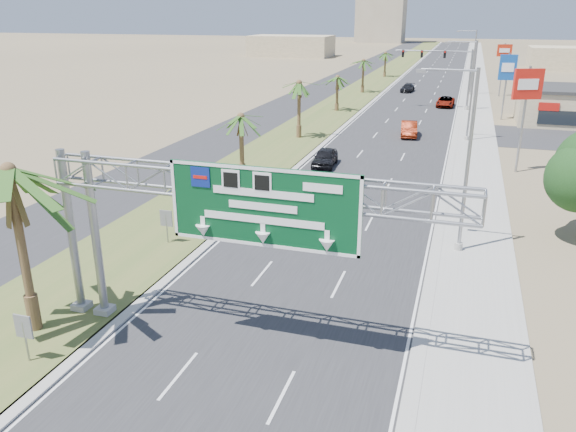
{
  "coord_description": "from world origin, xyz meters",
  "views": [
    {
      "loc": [
        7.08,
        -8.38,
        12.61
      ],
      "look_at": [
        0.14,
        13.64,
        4.2
      ],
      "focal_mm": 35.0,
      "sensor_mm": 36.0,
      "label": 1
    }
  ],
  "objects_px": {
    "car_left_lane": "(325,158)",
    "car_mid_lane": "(409,129)",
    "palm_near": "(8,172)",
    "signal_mast": "(454,74)",
    "pole_sign_blue": "(507,70)",
    "car_far": "(408,88)",
    "pole_sign_red_far": "(504,55)",
    "pole_sign_red_near": "(527,90)",
    "car_right_lane": "(445,102)",
    "sign_gantry": "(228,198)"
  },
  "relations": [
    {
      "from": "palm_near",
      "to": "pole_sign_blue",
      "type": "distance_m",
      "value": 61.7
    },
    {
      "from": "signal_mast",
      "to": "pole_sign_red_far",
      "type": "distance_m",
      "value": 17.3
    },
    {
      "from": "car_far",
      "to": "pole_sign_blue",
      "type": "bearing_deg",
      "value": -52.8
    },
    {
      "from": "palm_near",
      "to": "pole_sign_blue",
      "type": "relative_size",
      "value": 1.04
    },
    {
      "from": "sign_gantry",
      "to": "car_far",
      "type": "bearing_deg",
      "value": 91.07
    },
    {
      "from": "palm_near",
      "to": "pole_sign_red_near",
      "type": "distance_m",
      "value": 38.78
    },
    {
      "from": "pole_sign_red_far",
      "to": "pole_sign_red_near",
      "type": "bearing_deg",
      "value": -90.34
    },
    {
      "from": "pole_sign_blue",
      "to": "car_left_lane",
      "type": "bearing_deg",
      "value": -118.6
    },
    {
      "from": "signal_mast",
      "to": "pole_sign_red_near",
      "type": "xyz_separation_m",
      "value": [
        6.45,
        -31.26,
        1.9
      ]
    },
    {
      "from": "pole_sign_blue",
      "to": "palm_near",
      "type": "bearing_deg",
      "value": -109.55
    },
    {
      "from": "pole_sign_blue",
      "to": "pole_sign_red_far",
      "type": "distance_m",
      "value": 21.71
    },
    {
      "from": "car_mid_lane",
      "to": "pole_sign_red_far",
      "type": "bearing_deg",
      "value": 67.15
    },
    {
      "from": "pole_sign_red_near",
      "to": "signal_mast",
      "type": "bearing_deg",
      "value": 101.67
    },
    {
      "from": "sign_gantry",
      "to": "pole_sign_blue",
      "type": "bearing_deg",
      "value": 77.46
    },
    {
      "from": "car_far",
      "to": "pole_sign_blue",
      "type": "relative_size",
      "value": 0.55
    },
    {
      "from": "car_left_lane",
      "to": "car_mid_lane",
      "type": "relative_size",
      "value": 0.93
    },
    {
      "from": "car_right_lane",
      "to": "palm_near",
      "type": "bearing_deg",
      "value": -99.64
    },
    {
      "from": "car_mid_lane",
      "to": "car_far",
      "type": "distance_m",
      "value": 36.32
    },
    {
      "from": "car_left_lane",
      "to": "car_mid_lane",
      "type": "xyz_separation_m",
      "value": [
        5.59,
        14.85,
        0.03
      ]
    },
    {
      "from": "palm_near",
      "to": "car_mid_lane",
      "type": "bearing_deg",
      "value": 76.48
    },
    {
      "from": "car_right_lane",
      "to": "pole_sign_red_far",
      "type": "xyz_separation_m",
      "value": [
        7.63,
        13.47,
        5.71
      ]
    },
    {
      "from": "sign_gantry",
      "to": "car_far",
      "type": "relative_size",
      "value": 3.77
    },
    {
      "from": "sign_gantry",
      "to": "pole_sign_red_far",
      "type": "distance_m",
      "value": 78.98
    },
    {
      "from": "sign_gantry",
      "to": "car_mid_lane",
      "type": "bearing_deg",
      "value": 86.56
    },
    {
      "from": "car_right_lane",
      "to": "pole_sign_red_near",
      "type": "xyz_separation_m",
      "value": [
        7.35,
        -33.64,
        6.06
      ]
    },
    {
      "from": "sign_gantry",
      "to": "pole_sign_blue",
      "type": "relative_size",
      "value": 2.09
    },
    {
      "from": "car_mid_lane",
      "to": "pole_sign_blue",
      "type": "bearing_deg",
      "value": 47.46
    },
    {
      "from": "sign_gantry",
      "to": "car_mid_lane",
      "type": "xyz_separation_m",
      "value": [
        2.56,
        42.57,
        -5.26
      ]
    },
    {
      "from": "car_far",
      "to": "car_mid_lane",
      "type": "bearing_deg",
      "value": -78.31
    },
    {
      "from": "signal_mast",
      "to": "pole_sign_blue",
      "type": "height_order",
      "value": "pole_sign_blue"
    },
    {
      "from": "signal_mast",
      "to": "pole_sign_red_far",
      "type": "xyz_separation_m",
      "value": [
        6.73,
        15.86,
        1.56
      ]
    },
    {
      "from": "car_right_lane",
      "to": "pole_sign_red_far",
      "type": "height_order",
      "value": "pole_sign_red_far"
    },
    {
      "from": "pole_sign_blue",
      "to": "pole_sign_red_far",
      "type": "xyz_separation_m",
      "value": [
        0.46,
        21.7,
        0.42
      ]
    },
    {
      "from": "signal_mast",
      "to": "pole_sign_blue",
      "type": "distance_m",
      "value": 8.64
    },
    {
      "from": "car_far",
      "to": "palm_near",
      "type": "bearing_deg",
      "value": -89.4
    },
    {
      "from": "pole_sign_red_near",
      "to": "pole_sign_red_far",
      "type": "bearing_deg",
      "value": 89.66
    },
    {
      "from": "pole_sign_red_near",
      "to": "pole_sign_blue",
      "type": "relative_size",
      "value": 1.07
    },
    {
      "from": "car_left_lane",
      "to": "pole_sign_blue",
      "type": "relative_size",
      "value": 0.56
    },
    {
      "from": "car_left_lane",
      "to": "pole_sign_blue",
      "type": "distance_m",
      "value": 32.86
    },
    {
      "from": "pole_sign_red_near",
      "to": "sign_gantry",
      "type": "bearing_deg",
      "value": -112.4
    },
    {
      "from": "car_right_lane",
      "to": "pole_sign_red_near",
      "type": "bearing_deg",
      "value": -75.84
    },
    {
      "from": "signal_mast",
      "to": "pole_sign_red_near",
      "type": "bearing_deg",
      "value": -78.33
    },
    {
      "from": "palm_near",
      "to": "pole_sign_blue",
      "type": "height_order",
      "value": "palm_near"
    },
    {
      "from": "palm_near",
      "to": "car_right_lane",
      "type": "height_order",
      "value": "palm_near"
    },
    {
      "from": "car_left_lane",
      "to": "pole_sign_red_near",
      "type": "bearing_deg",
      "value": 7.92
    },
    {
      "from": "car_mid_lane",
      "to": "pole_sign_red_near",
      "type": "distance_m",
      "value": 16.64
    },
    {
      "from": "signal_mast",
      "to": "pole_sign_red_far",
      "type": "height_order",
      "value": "pole_sign_red_far"
    },
    {
      "from": "palm_near",
      "to": "signal_mast",
      "type": "xyz_separation_m",
      "value": [
        14.37,
        63.97,
        -2.08
      ]
    },
    {
      "from": "car_right_lane",
      "to": "car_far",
      "type": "bearing_deg",
      "value": 117.36
    },
    {
      "from": "car_left_lane",
      "to": "pole_sign_red_near",
      "type": "xyz_separation_m",
      "value": [
        15.72,
        3.07,
        5.99
      ]
    }
  ]
}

